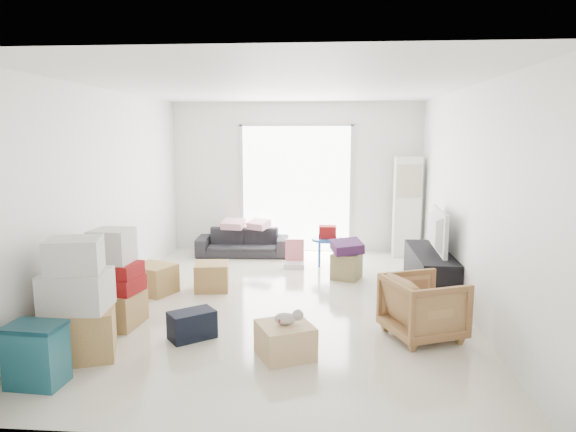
% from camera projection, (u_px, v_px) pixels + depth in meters
% --- Properties ---
extents(room_shell, '(4.98, 6.48, 3.18)m').
position_uv_depth(room_shell, '(282.00, 198.00, 6.37)').
color(room_shell, beige).
rests_on(room_shell, ground).
extents(sliding_door, '(2.10, 0.04, 2.33)m').
position_uv_depth(sliding_door, '(296.00, 183.00, 9.32)').
color(sliding_door, white).
rests_on(sliding_door, room_shell).
extents(ac_tower, '(0.45, 0.30, 1.75)m').
position_uv_depth(ac_tower, '(407.00, 207.00, 8.91)').
color(ac_tower, white).
rests_on(ac_tower, room_shell).
extents(tv_console, '(0.48, 1.61, 0.54)m').
position_uv_depth(tv_console, '(430.00, 270.00, 7.10)').
color(tv_console, black).
rests_on(tv_console, room_shell).
extents(television, '(0.63, 1.04, 0.13)m').
position_uv_depth(television, '(431.00, 247.00, 7.04)').
color(television, black).
rests_on(television, tv_console).
extents(sofa, '(1.62, 0.54, 0.63)m').
position_uv_depth(sofa, '(243.00, 238.00, 9.07)').
color(sofa, black).
rests_on(sofa, room_shell).
extents(pillow_left, '(0.47, 0.40, 0.13)m').
position_uv_depth(pillow_left, '(233.00, 216.00, 9.05)').
color(pillow_left, '#B98790').
rests_on(pillow_left, sofa).
extents(pillow_right, '(0.45, 0.42, 0.12)m').
position_uv_depth(pillow_right, '(259.00, 217.00, 9.02)').
color(pillow_right, '#B98790').
rests_on(pillow_right, sofa).
extents(armchair, '(0.89, 0.91, 0.74)m').
position_uv_depth(armchair, '(424.00, 304.00, 5.39)').
color(armchair, '#AA804B').
rests_on(armchair, room_shell).
extents(storage_bins, '(0.49, 0.36, 0.55)m').
position_uv_depth(storage_bins, '(36.00, 355.00, 4.38)').
color(storage_bins, '#1A5664').
rests_on(storage_bins, room_shell).
extents(box_stack_a, '(0.78, 0.72, 1.17)m').
position_uv_depth(box_stack_a, '(78.00, 305.00, 4.90)').
color(box_stack_a, '#B1854F').
rests_on(box_stack_a, room_shell).
extents(box_stack_b, '(0.66, 0.59, 1.10)m').
position_uv_depth(box_stack_b, '(114.00, 284.00, 5.73)').
color(box_stack_b, '#B1854F').
rests_on(box_stack_b, room_shell).
extents(box_stack_c, '(0.68, 0.63, 0.39)m').
position_uv_depth(box_stack_c, '(153.00, 279.00, 6.94)').
color(box_stack_c, '#B1854F').
rests_on(box_stack_c, room_shell).
extents(loose_box, '(0.52, 0.52, 0.38)m').
position_uv_depth(loose_box, '(212.00, 276.00, 7.09)').
color(loose_box, '#B1854F').
rests_on(loose_box, room_shell).
extents(duffel_bag, '(0.54, 0.51, 0.30)m').
position_uv_depth(duffel_bag, '(192.00, 325.00, 5.40)').
color(duffel_bag, black).
rests_on(duffel_bag, room_shell).
extents(ottoman, '(0.50, 0.50, 0.39)m').
position_uv_depth(ottoman, '(346.00, 266.00, 7.62)').
color(ottoman, '#8C8752').
rests_on(ottoman, room_shell).
extents(blanket, '(0.51, 0.51, 0.14)m').
position_uv_depth(blanket, '(347.00, 249.00, 7.58)').
color(blanket, '#3B1B45').
rests_on(blanket, ottoman).
extents(kids_table, '(0.52, 0.52, 0.65)m').
position_uv_depth(kids_table, '(327.00, 237.00, 8.38)').
color(kids_table, '#1C52AB').
rests_on(kids_table, room_shell).
extents(toy_walker, '(0.34, 0.30, 0.44)m').
position_uv_depth(toy_walker, '(294.00, 259.00, 8.33)').
color(toy_walker, silver).
rests_on(toy_walker, room_shell).
extents(wood_crate, '(0.65, 0.65, 0.33)m').
position_uv_depth(wood_crate, '(285.00, 340.00, 4.97)').
color(wood_crate, tan).
rests_on(wood_crate, room_shell).
extents(plush_bunny, '(0.28, 0.16, 0.14)m').
position_uv_depth(plush_bunny, '(288.00, 318.00, 4.94)').
color(plush_bunny, '#B2ADA8').
rests_on(plush_bunny, wood_crate).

